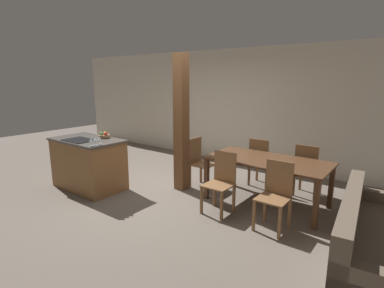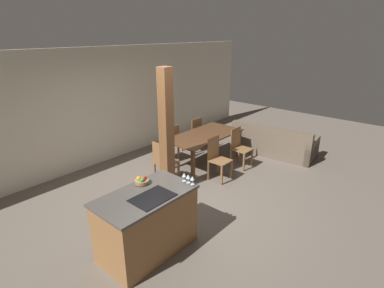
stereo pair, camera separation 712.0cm
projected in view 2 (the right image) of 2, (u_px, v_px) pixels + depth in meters
ground_plane at (179, 202)px, 5.61m from camera, size 16.00×16.00×0.00m
wall_back at (91, 109)px, 6.82m from camera, size 11.20×0.08×2.70m
kitchen_island at (147, 223)px, 4.23m from camera, size 1.37×0.79×0.94m
fruit_bowl at (142, 181)px, 4.33m from camera, size 0.21×0.21×0.10m
wine_glass_near at (192, 178)px, 4.27m from camera, size 0.07×0.07×0.13m
wine_glass_middle at (188, 177)px, 4.32m from camera, size 0.07×0.07×0.13m
wine_glass_far at (184, 175)px, 4.37m from camera, size 0.07×0.07×0.13m
dining_table at (204, 138)px, 7.05m from camera, size 1.91×0.96×0.74m
dining_chair_near_left at (217, 158)px, 6.37m from camera, size 0.40×0.40×0.92m
dining_chair_near_right at (239, 147)px, 6.98m from camera, size 0.40×0.40×0.92m
dining_chair_far_left at (170, 143)px, 7.24m from camera, size 0.40×0.40×0.92m
dining_chair_far_right at (193, 134)px, 7.84m from camera, size 0.40×0.40×0.92m
dining_chair_head_end at (164, 162)px, 6.17m from camera, size 0.40×0.40×0.92m
couch at (273, 144)px, 7.77m from camera, size 1.03×2.14×0.80m
timber_post at (166, 134)px, 5.58m from camera, size 0.21×0.21×2.44m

